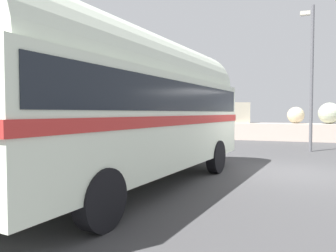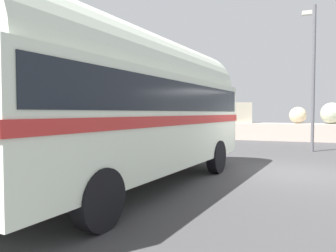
{
  "view_description": "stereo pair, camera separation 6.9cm",
  "coord_description": "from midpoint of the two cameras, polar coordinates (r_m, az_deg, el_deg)",
  "views": [
    {
      "loc": [
        -0.2,
        -9.99,
        1.8
      ],
      "look_at": [
        -2.93,
        -2.42,
        1.46
      ],
      "focal_mm": 34.16,
      "sensor_mm": 36.0,
      "label": 1
    },
    {
      "loc": [
        -0.13,
        -9.96,
        1.8
      ],
      "look_at": [
        -2.93,
        -2.42,
        1.46
      ],
      "focal_mm": 34.16,
      "sensor_mm": 36.0,
      "label": 2
    }
  ],
  "objects": [
    {
      "name": "ground",
      "position": [
        10.14,
        20.64,
        -7.89
      ],
      "size": [
        32.0,
        26.0,
        0.02
      ],
      "color": "#3F3F40"
    },
    {
      "name": "breakwater",
      "position": [
        21.82,
        20.01,
        -0.42
      ],
      "size": [
        31.36,
        2.0,
        2.49
      ],
      "color": "#C1AEA1",
      "rests_on": "ground"
    },
    {
      "name": "vintage_coach",
      "position": [
        7.58,
        -6.13,
        4.31
      ],
      "size": [
        3.58,
        8.83,
        3.7
      ],
      "rotation": [
        0.0,
        0.0,
        -0.14
      ],
      "color": "black",
      "rests_on": "ground"
    },
    {
      "name": "lamp_post",
      "position": [
        16.08,
        24.01,
        9.06
      ],
      "size": [
        0.57,
        1.03,
        6.61
      ],
      "color": "#5B5B60",
      "rests_on": "ground"
    }
  ]
}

